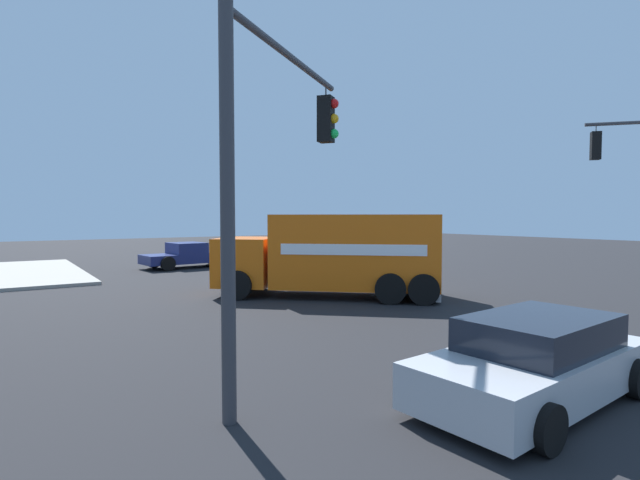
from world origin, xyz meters
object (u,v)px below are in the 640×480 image
sedan_silver (536,361)px  traffic_light_secondary (273,153)px  pickup_navy (190,254)px  delivery_truck (335,254)px

sedan_silver → traffic_light_secondary: bearing=48.1°
pickup_navy → sedan_silver: pickup_navy is taller
delivery_truck → sedan_silver: bearing=162.0°
traffic_light_secondary → sedan_silver: 5.20m
delivery_truck → pickup_navy: size_ratio=1.38×
delivery_truck → traffic_light_secondary: traffic_light_secondary is taller
delivery_truck → sedan_silver: (-9.55, 3.11, -0.87)m
traffic_light_secondary → pickup_navy: traffic_light_secondary is taller
sedan_silver → delivery_truck: bearing=-18.0°
traffic_light_secondary → pickup_navy: size_ratio=1.09×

